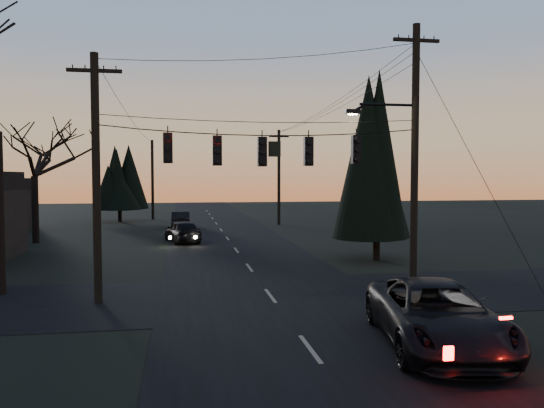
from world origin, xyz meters
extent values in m
cube|color=black|center=(0.00, 20.00, 0.01)|extent=(8.00, 120.00, 0.02)
cube|color=black|center=(0.00, 10.00, 0.01)|extent=(60.00, 7.00, 0.02)
cylinder|color=black|center=(-0.25, 10.00, 6.10)|extent=(11.50, 0.04, 0.04)
cylinder|color=black|center=(6.80, 17.24, 0.80)|extent=(0.36, 0.36, 1.60)
cone|color=black|center=(6.80, 17.24, 4.86)|extent=(4.52, 4.52, 7.33)
cylinder|color=black|center=(-12.56, 27.83, 2.18)|extent=(0.44, 0.44, 4.37)
cylinder|color=black|center=(-8.98, 43.70, 0.80)|extent=(0.36, 0.36, 1.60)
cone|color=black|center=(-8.98, 43.70, 3.87)|extent=(3.98, 3.98, 5.34)
imported|color=black|center=(3.20, 3.64, 0.81)|extent=(3.63, 6.22, 1.63)
imported|color=black|center=(-3.09, 26.40, 0.74)|extent=(2.68, 4.60, 1.47)
imported|color=black|center=(-3.20, 36.59, 0.70)|extent=(1.54, 4.24, 1.39)
camera|label=1|loc=(-3.16, -8.74, 4.35)|focal=35.00mm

